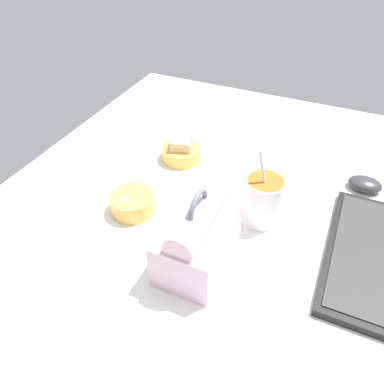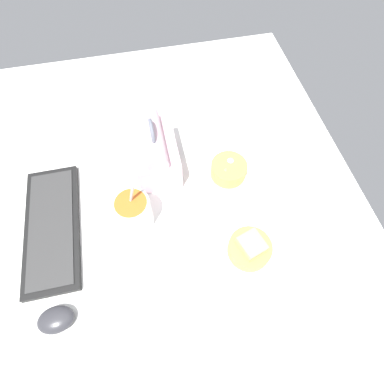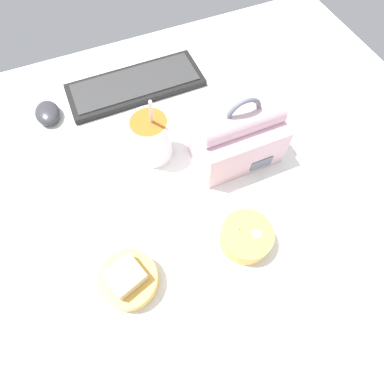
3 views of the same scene
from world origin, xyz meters
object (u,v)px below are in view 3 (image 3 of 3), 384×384
Objects in this scene: lunch_bag at (238,138)px; computer_mouse at (47,113)px; bento_bowl_sandwich at (129,279)px; keyboard at (136,85)px; bento_bowl_snacks at (246,236)px; soup_cup at (151,138)px.

lunch_bag reaches higher than computer_mouse.
lunch_bag reaches higher than bento_bowl_sandwich.
bento_bowl_sandwich is at bearing -149.60° from lunch_bag.
bento_bowl_snacks is at bearing -82.22° from keyboard.
bento_bowl_sandwich reaches higher than keyboard.
lunch_bag is 22.21cm from bento_bowl_snacks.
bento_bowl_sandwich is at bearing -82.11° from computer_mouse.
lunch_bag is at bearing 68.45° from bento_bowl_snacks.
soup_cup is at bearing -44.98° from computer_mouse.
bento_bowl_sandwich reaches higher than computer_mouse.
bento_bowl_sandwich is (-32.61, -19.13, -4.28)cm from lunch_bag.
soup_cup is 31.46cm from bento_bowl_sandwich.
keyboard is 3.48× the size of bento_bowl_snacks.
lunch_bag is 2.31× the size of computer_mouse.
soup_cup reaches higher than computer_mouse.
lunch_bag is 1.03× the size of soup_cup.
computer_mouse is (-21.54, 21.52, -4.29)cm from soup_cup.
soup_cup is at bearing -97.02° from keyboard.
bento_bowl_snacks is (-8.00, -20.26, -4.33)cm from lunch_bag.
keyboard is 52.15cm from bento_bowl_snacks.
bento_bowl_snacks is (24.61, -1.13, -0.05)cm from bento_bowl_sandwich.
bento_bowl_snacks is at bearing -111.55° from lunch_bag.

